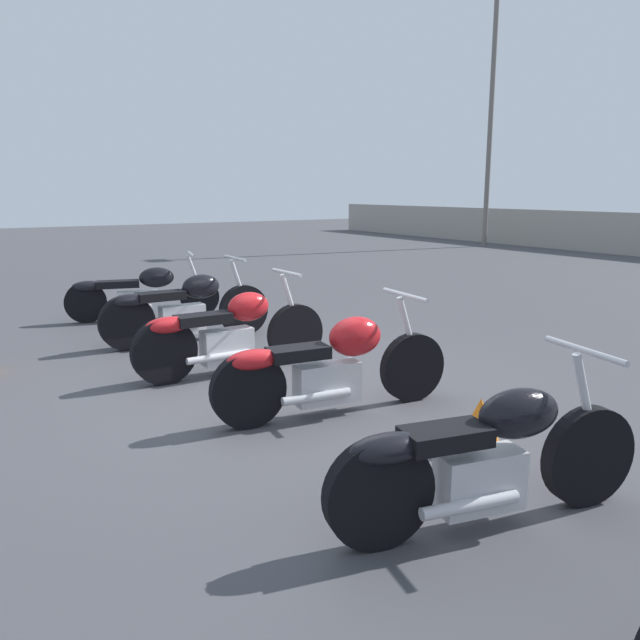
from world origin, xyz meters
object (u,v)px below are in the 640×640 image
(motorcycle_slot_1, at_px, (184,308))
(motorcycle_slot_3, at_px, (331,366))
(motorcycle_slot_0, at_px, (139,293))
(traffic_cone_near, at_px, (480,424))
(light_pole_left, at_px, (492,96))
(motorcycle_slot_2, at_px, (229,333))
(motorcycle_slot_4, at_px, (484,458))

(motorcycle_slot_1, relative_size, motorcycle_slot_3, 1.01)
(motorcycle_slot_0, height_order, traffic_cone_near, motorcycle_slot_0)
(light_pole_left, xyz_separation_m, motorcycle_slot_2, (9.29, -13.34, -4.38))
(motorcycle_slot_0, xyz_separation_m, motorcycle_slot_2, (3.21, -0.01, 0.03))
(motorcycle_slot_2, bearing_deg, light_pole_left, 124.19)
(light_pole_left, relative_size, motorcycle_slot_1, 3.84)
(light_pole_left, bearing_deg, motorcycle_slot_3, -50.41)
(motorcycle_slot_4, distance_m, traffic_cone_near, 1.09)
(light_pole_left, distance_m, traffic_cone_near, 18.00)
(motorcycle_slot_0, height_order, motorcycle_slot_4, motorcycle_slot_4)
(light_pole_left, relative_size, motorcycle_slot_2, 3.93)
(motorcycle_slot_0, height_order, motorcycle_slot_1, motorcycle_slot_1)
(motorcycle_slot_1, distance_m, traffic_cone_near, 4.29)
(light_pole_left, bearing_deg, traffic_cone_near, -46.34)
(motorcycle_slot_3, relative_size, motorcycle_slot_4, 1.10)
(traffic_cone_near, bearing_deg, motorcycle_slot_4, -45.20)
(light_pole_left, xyz_separation_m, motorcycle_slot_1, (7.79, -13.27, -4.38))
(motorcycle_slot_3, height_order, motorcycle_slot_4, motorcycle_slot_3)
(motorcycle_slot_0, relative_size, motorcycle_slot_1, 0.99)
(light_pole_left, height_order, traffic_cone_near, light_pole_left)
(light_pole_left, relative_size, motorcycle_slot_3, 3.86)
(motorcycle_slot_3, distance_m, traffic_cone_near, 1.31)
(light_pole_left, height_order, motorcycle_slot_0, light_pole_left)
(light_pole_left, distance_m, motorcycle_slot_4, 18.99)
(motorcycle_slot_4, xyz_separation_m, traffic_cone_near, (-0.76, 0.76, -0.21))
(motorcycle_slot_1, relative_size, traffic_cone_near, 5.52)
(motorcycle_slot_2, relative_size, motorcycle_slot_4, 1.08)
(motorcycle_slot_1, bearing_deg, motorcycle_slot_2, -2.73)
(traffic_cone_near, bearing_deg, motorcycle_slot_2, -164.60)
(motorcycle_slot_1, distance_m, motorcycle_slot_3, 3.05)
(motorcycle_slot_0, height_order, motorcycle_slot_3, motorcycle_slot_3)
(motorcycle_slot_4, height_order, traffic_cone_near, motorcycle_slot_4)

